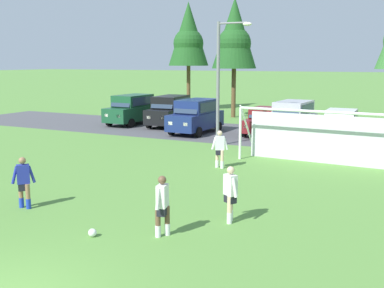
% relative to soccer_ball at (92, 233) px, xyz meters
% --- Properties ---
extents(ground_plane, '(400.00, 400.00, 0.00)m').
position_rel_soccer_ball_xyz_m(ground_plane, '(0.50, 11.28, -0.11)').
color(ground_plane, '#598C3D').
extents(parking_lot_strip, '(52.00, 8.40, 0.01)m').
position_rel_soccer_ball_xyz_m(parking_lot_strip, '(0.50, 18.64, -0.11)').
color(parking_lot_strip, '#4C4C51').
rests_on(parking_lot_strip, ground).
extents(soccer_ball, '(0.22, 0.22, 0.22)m').
position_rel_soccer_ball_xyz_m(soccer_ball, '(0.00, 0.00, 0.00)').
color(soccer_ball, white).
rests_on(soccer_ball, ground).
extents(soccer_goal, '(7.50, 2.28, 2.57)m').
position_rel_soccer_ball_xyz_m(soccer_goal, '(3.62, 11.73, 1.18)').
color(soccer_goal, white).
rests_on(soccer_goal, ground).
extents(player_striker_near, '(0.61, 0.55, 1.64)m').
position_rel_soccer_ball_xyz_m(player_striker_near, '(-3.46, 1.01, 0.71)').
color(player_striker_near, '#936B4C').
rests_on(player_striker_near, ground).
extents(player_midfield_center, '(0.72, 0.40, 1.64)m').
position_rel_soccer_ball_xyz_m(player_midfield_center, '(-0.18, 8.95, 0.71)').
color(player_midfield_center, beige).
rests_on(player_midfield_center, ground).
extents(player_defender_far, '(0.31, 0.75, 1.64)m').
position_rel_soccer_ball_xyz_m(player_defender_far, '(1.63, 0.88, 0.71)').
color(player_defender_far, brown).
rests_on(player_defender_far, ground).
extents(player_winger_left, '(0.62, 0.53, 1.64)m').
position_rel_soccer_ball_xyz_m(player_winger_left, '(2.81, 2.70, 0.71)').
color(player_winger_left, beige).
rests_on(player_winger_left, ground).
extents(parked_car_slot_far_left, '(2.24, 4.65, 2.16)m').
position_rel_soccer_ball_xyz_m(parked_car_slot_far_left, '(-11.58, 19.26, 1.00)').
color(parked_car_slot_far_left, '#194C2D').
rests_on(parked_car_slot_far_left, ground).
extents(parked_car_slot_left, '(2.40, 4.73, 2.16)m').
position_rel_soccer_ball_xyz_m(parked_car_slot_left, '(-8.55, 19.60, 1.00)').
color(parked_car_slot_left, black).
rests_on(parked_car_slot_left, ground).
extents(parked_car_slot_center_left, '(2.25, 4.66, 2.16)m').
position_rel_soccer_ball_xyz_m(parked_car_slot_center_left, '(-5.50, 17.52, 1.00)').
color(parked_car_slot_center_left, navy).
rests_on(parked_car_slot_center_left, ground).
extents(parked_car_slot_center, '(2.08, 4.22, 1.72)m').
position_rel_soccer_ball_xyz_m(parked_car_slot_center, '(-1.25, 18.78, 0.77)').
color(parked_car_slot_center, maroon).
rests_on(parked_car_slot_center, ground).
extents(parked_car_slot_center_right, '(2.34, 4.70, 2.16)m').
position_rel_soccer_ball_xyz_m(parked_car_slot_center_right, '(0.39, 19.01, 1.00)').
color(parked_car_slot_center_right, '#B2B2BC').
rests_on(parked_car_slot_center_right, ground).
extents(parked_car_slot_right, '(2.12, 4.24, 1.72)m').
position_rel_soccer_ball_xyz_m(parked_car_slot_right, '(3.19, 19.51, 0.77)').
color(parked_car_slot_right, silver).
rests_on(parked_car_slot_right, ground).
extents(tree_left_edge, '(3.77, 3.77, 10.04)m').
position_rel_soccer_ball_xyz_m(tree_left_edge, '(-12.65, 30.55, 6.79)').
color(tree_left_edge, brown).
rests_on(tree_left_edge, ground).
extents(tree_mid_left, '(3.61, 3.61, 9.63)m').
position_rel_soccer_ball_xyz_m(tree_mid_left, '(-6.54, 26.70, 6.51)').
color(tree_mid_left, brown).
rests_on(tree_mid_left, ground).
extents(street_lamp, '(2.00, 0.32, 6.63)m').
position_rel_soccer_ball_xyz_m(street_lamp, '(-2.26, 13.96, 3.34)').
color(street_lamp, slate).
rests_on(street_lamp, ground).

